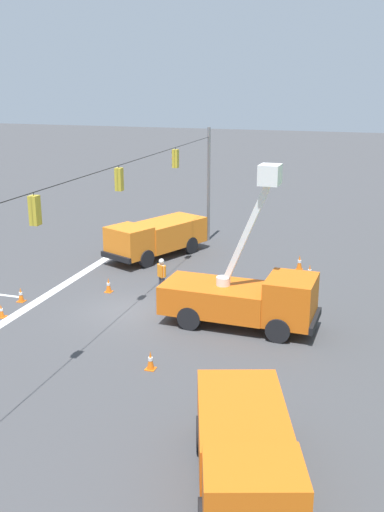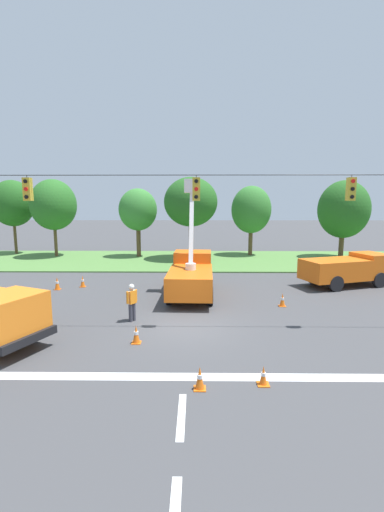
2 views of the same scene
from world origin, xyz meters
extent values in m
plane|color=#424244|center=(0.00, 0.00, 0.00)|extent=(200.00, 200.00, 0.00)
cube|color=#517F3D|center=(0.00, 18.00, 0.05)|extent=(56.00, 12.00, 0.10)
cube|color=silver|center=(0.00, -4.49, 0.00)|extent=(17.60, 0.50, 0.01)
cube|color=silver|center=(0.00, -6.49, 0.00)|extent=(0.20, 2.00, 0.01)
cylinder|color=black|center=(0.00, 0.00, 6.60)|extent=(26.00, 0.03, 0.03)
cylinder|color=black|center=(-6.74, 0.00, 6.55)|extent=(0.02, 0.02, 0.10)
cube|color=gold|center=(-6.74, 0.00, 6.02)|extent=(0.32, 0.28, 0.96)
cylinder|color=black|center=(-6.74, -0.16, 6.34)|extent=(0.16, 0.05, 0.16)
cylinder|color=red|center=(-6.74, -0.16, 6.02)|extent=(0.16, 0.05, 0.16)
cylinder|color=black|center=(-6.74, -0.16, 5.70)|extent=(0.16, 0.05, 0.16)
cylinder|color=black|center=(0.37, 0.00, 6.55)|extent=(0.02, 0.02, 0.10)
cube|color=gold|center=(0.37, 0.00, 6.02)|extent=(0.32, 0.28, 0.96)
cylinder|color=black|center=(0.37, -0.16, 6.34)|extent=(0.16, 0.05, 0.16)
cylinder|color=red|center=(0.37, -0.16, 6.02)|extent=(0.16, 0.05, 0.16)
cylinder|color=black|center=(0.37, -0.16, 5.70)|extent=(0.16, 0.05, 0.16)
cylinder|color=black|center=(6.83, 0.00, 6.55)|extent=(0.02, 0.02, 0.10)
cube|color=gold|center=(6.83, 0.00, 6.02)|extent=(0.32, 0.28, 0.96)
cylinder|color=red|center=(6.83, -0.16, 6.34)|extent=(0.16, 0.05, 0.16)
cylinder|color=black|center=(6.83, -0.16, 6.02)|extent=(0.16, 0.05, 0.16)
cylinder|color=black|center=(6.83, -0.16, 5.70)|extent=(0.16, 0.05, 0.16)
cylinder|color=brown|center=(-19.05, 21.78, 1.79)|extent=(0.30, 0.30, 3.57)
ellipsoid|color=#235B1E|center=(-19.05, 21.78, 5.47)|extent=(4.46, 3.94, 4.86)
cylinder|color=brown|center=(-13.99, 20.04, 1.71)|extent=(0.32, 0.32, 3.42)
ellipsoid|color=#286623|center=(-13.99, 20.04, 5.32)|extent=(4.47, 4.86, 5.07)
cylinder|color=brown|center=(-5.47, 19.95, 1.60)|extent=(0.44, 0.44, 3.21)
ellipsoid|color=#387F33|center=(-5.47, 19.95, 4.84)|extent=(3.83, 3.37, 4.20)
cylinder|color=brown|center=(-0.14, 18.56, 1.71)|extent=(0.38, 0.38, 3.41)
ellipsoid|color=#235B1E|center=(-0.14, 18.56, 5.59)|extent=(5.13, 5.38, 4.71)
cylinder|color=brown|center=(6.09, 21.16, 1.54)|extent=(0.42, 0.42, 3.08)
ellipsoid|color=#33752D|center=(6.09, 21.16, 4.82)|extent=(4.10, 3.74, 4.87)
cylinder|color=brown|center=(14.82, 19.33, 1.42)|extent=(0.47, 0.47, 2.83)
ellipsoid|color=#235B1E|center=(14.82, 19.33, 4.88)|extent=(4.83, 5.17, 5.61)
cube|color=orange|center=(0.06, 4.17, 1.11)|extent=(2.59, 4.55, 1.22)
cube|color=orange|center=(0.16, 7.36, 1.43)|extent=(2.41, 1.99, 1.86)
cube|color=#1E2838|center=(0.18, 8.03, 1.76)|extent=(2.08, 0.17, 0.84)
cube|color=black|center=(0.20, 8.39, 0.65)|extent=(2.45, 0.24, 0.30)
cylinder|color=black|center=(-0.97, 7.14, 0.50)|extent=(0.31, 1.01, 1.00)
cylinder|color=black|center=(1.28, 7.06, 0.50)|extent=(0.31, 1.01, 1.00)
cylinder|color=black|center=(-1.09, 3.41, 0.50)|extent=(0.31, 1.01, 1.00)
cylinder|color=black|center=(1.15, 3.33, 0.50)|extent=(0.31, 1.01, 1.00)
cylinder|color=silver|center=(0.07, 4.48, 1.90)|extent=(0.60, 0.60, 0.36)
cube|color=white|center=(0.10, 5.39, 3.97)|extent=(0.31, 2.05, 4.60)
cube|color=white|center=(0.13, 6.30, 6.47)|extent=(0.93, 0.83, 0.80)
cube|color=orange|center=(-6.46, -2.68, 1.33)|extent=(2.64, 2.81, 1.67)
cube|color=#1E2838|center=(-5.85, -2.95, 1.63)|extent=(0.89, 1.86, 0.75)
cube|color=black|center=(-5.52, -3.09, 0.65)|extent=(1.08, 2.20, 0.30)
cylinder|color=black|center=(-6.26, -1.60, 0.50)|extent=(1.03, 0.66, 1.00)
cube|color=orange|center=(9.45, 7.51, 1.16)|extent=(4.61, 3.46, 1.32)
cube|color=orange|center=(12.24, 8.42, 1.30)|extent=(2.36, 2.65, 1.61)
cube|color=#1E2838|center=(12.82, 8.61, 1.59)|extent=(0.70, 1.89, 0.72)
cube|color=black|center=(13.15, 8.72, 0.65)|extent=(0.87, 2.24, 0.30)
cylinder|color=black|center=(11.69, 9.36, 0.50)|extent=(1.04, 0.58, 1.00)
cylinder|color=black|center=(12.34, 7.34, 0.50)|extent=(1.04, 0.58, 1.00)
cylinder|color=black|center=(8.43, 8.29, 0.50)|extent=(1.04, 0.58, 1.00)
cylinder|color=black|center=(9.09, 6.28, 0.50)|extent=(1.04, 0.58, 1.00)
cylinder|color=#383842|center=(-2.65, 0.62, 0.42)|extent=(0.18, 0.18, 0.85)
cylinder|color=#383842|center=(-2.54, 0.78, 0.42)|extent=(0.18, 0.18, 0.85)
cube|color=orange|center=(-2.60, 0.70, 1.15)|extent=(0.43, 0.47, 0.60)
cube|color=silver|center=(-2.60, 0.70, 1.15)|extent=(0.31, 0.39, 0.62)
cylinder|color=orange|center=(-2.75, 0.48, 1.18)|extent=(0.11, 0.11, 0.55)
cylinder|color=orange|center=(-2.44, 0.92, 1.18)|extent=(0.11, 0.11, 0.55)
sphere|color=tan|center=(-2.60, 0.70, 1.58)|extent=(0.22, 0.22, 0.22)
sphere|color=white|center=(-2.60, 0.70, 1.64)|extent=(0.26, 0.26, 0.26)
cube|color=orange|center=(-7.08, 7.27, 0.01)|extent=(0.36, 0.36, 0.03)
cone|color=orange|center=(-7.08, 7.27, 0.40)|extent=(0.29, 0.29, 0.73)
cylinder|color=white|center=(-7.08, 7.27, 0.43)|extent=(0.18, 0.18, 0.13)
cube|color=orange|center=(-8.46, 6.54, 0.01)|extent=(0.36, 0.36, 0.03)
cone|color=orange|center=(-8.46, 6.54, 0.43)|extent=(0.32, 0.32, 0.80)
cylinder|color=white|center=(-8.46, 6.54, 0.47)|extent=(0.20, 0.20, 0.14)
cube|color=orange|center=(-1.97, -1.85, 0.01)|extent=(0.36, 0.36, 0.03)
cone|color=orange|center=(-1.97, -1.85, 0.38)|extent=(0.28, 0.28, 0.70)
cylinder|color=white|center=(-1.97, -1.85, 0.41)|extent=(0.17, 0.17, 0.13)
cube|color=orange|center=(0.49, -5.20, 0.01)|extent=(0.36, 0.36, 0.03)
cone|color=orange|center=(0.49, -5.20, 0.37)|extent=(0.27, 0.27, 0.68)
cylinder|color=white|center=(0.49, -5.20, 0.40)|extent=(0.17, 0.17, 0.12)
cube|color=orange|center=(2.40, -4.94, 0.01)|extent=(0.36, 0.36, 0.03)
cone|color=orange|center=(2.40, -4.94, 0.32)|extent=(0.23, 0.23, 0.57)
cylinder|color=white|center=(2.40, -4.94, 0.34)|extent=(0.14, 0.14, 0.10)
cube|color=orange|center=(4.99, 3.12, 0.01)|extent=(0.36, 0.36, 0.03)
cone|color=orange|center=(4.99, 3.12, 0.37)|extent=(0.27, 0.27, 0.68)
cylinder|color=white|center=(4.99, 3.12, 0.41)|extent=(0.17, 0.17, 0.12)
camera|label=1|loc=(23.11, 10.52, 10.05)|focal=42.00mm
camera|label=2|loc=(0.36, -14.58, 5.41)|focal=24.00mm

